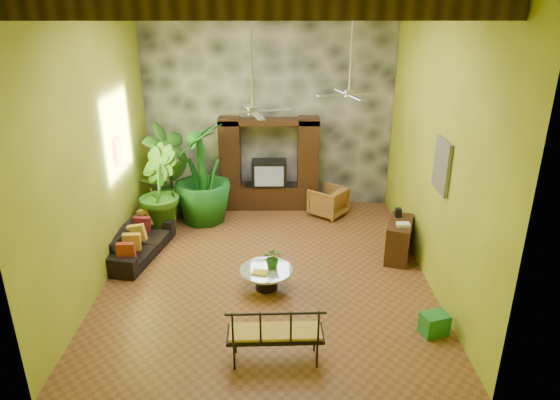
{
  "coord_description": "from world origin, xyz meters",
  "views": [
    {
      "loc": [
        0.19,
        -8.55,
        4.88
      ],
      "look_at": [
        0.25,
        0.2,
        1.37
      ],
      "focal_mm": 32.0,
      "sensor_mm": 36.0,
      "label": 1
    }
  ],
  "objects_px": {
    "tall_plant_a": "(169,172)",
    "green_bin": "(434,324)",
    "entertainment_center": "(269,171)",
    "side_console": "(399,240)",
    "ceiling_fan_back": "(350,83)",
    "tall_plant_c": "(202,174)",
    "ceiling_fan_front": "(253,98)",
    "wicker_armchair": "(328,201)",
    "sofa": "(138,242)",
    "tall_plant_b": "(158,190)",
    "iron_bench": "(275,332)",
    "coffee_table": "(266,276)"
  },
  "relations": [
    {
      "from": "tall_plant_a",
      "to": "tall_plant_b",
      "type": "distance_m",
      "value": 0.8
    },
    {
      "from": "tall_plant_a",
      "to": "side_console",
      "type": "height_order",
      "value": "tall_plant_a"
    },
    {
      "from": "tall_plant_b",
      "to": "tall_plant_c",
      "type": "height_order",
      "value": "tall_plant_c"
    },
    {
      "from": "entertainment_center",
      "to": "green_bin",
      "type": "height_order",
      "value": "entertainment_center"
    },
    {
      "from": "ceiling_fan_front",
      "to": "iron_bench",
      "type": "xyz_separation_m",
      "value": [
        0.36,
        -2.34,
        -2.86
      ]
    },
    {
      "from": "sofa",
      "to": "iron_bench",
      "type": "bearing_deg",
      "value": -128.01
    },
    {
      "from": "ceiling_fan_back",
      "to": "side_console",
      "type": "relative_size",
      "value": 1.88
    },
    {
      "from": "wicker_armchair",
      "to": "tall_plant_a",
      "type": "height_order",
      "value": "tall_plant_a"
    },
    {
      "from": "ceiling_fan_front",
      "to": "green_bin",
      "type": "relative_size",
      "value": 4.63
    },
    {
      "from": "iron_bench",
      "to": "side_console",
      "type": "bearing_deg",
      "value": 50.52
    },
    {
      "from": "tall_plant_c",
      "to": "side_console",
      "type": "xyz_separation_m",
      "value": [
        4.18,
        -1.84,
        -0.79
      ]
    },
    {
      "from": "ceiling_fan_back",
      "to": "coffee_table",
      "type": "xyz_separation_m",
      "value": [
        -1.61,
        -1.91,
        -3.15
      ]
    },
    {
      "from": "ceiling_fan_back",
      "to": "side_console",
      "type": "xyz_separation_m",
      "value": [
        1.05,
        -0.74,
        -3.01
      ]
    },
    {
      "from": "ceiling_fan_back",
      "to": "coffee_table",
      "type": "relative_size",
      "value": 1.95
    },
    {
      "from": "wicker_armchair",
      "to": "green_bin",
      "type": "relative_size",
      "value": 1.94
    },
    {
      "from": "coffee_table",
      "to": "green_bin",
      "type": "relative_size",
      "value": 2.38
    },
    {
      "from": "wicker_armchair",
      "to": "tall_plant_b",
      "type": "distance_m",
      "value": 4.02
    },
    {
      "from": "wicker_armchair",
      "to": "tall_plant_c",
      "type": "xyz_separation_m",
      "value": [
        -2.96,
        -0.33,
        0.83
      ]
    },
    {
      "from": "ceiling_fan_back",
      "to": "tall_plant_b",
      "type": "relative_size",
      "value": 0.94
    },
    {
      "from": "tall_plant_a",
      "to": "side_console",
      "type": "xyz_separation_m",
      "value": [
        4.98,
        -2.05,
        -0.75
      ]
    },
    {
      "from": "entertainment_center",
      "to": "iron_bench",
      "type": "distance_m",
      "value": 5.89
    },
    {
      "from": "tall_plant_c",
      "to": "green_bin",
      "type": "relative_size",
      "value": 5.9
    },
    {
      "from": "ceiling_fan_back",
      "to": "tall_plant_b",
      "type": "height_order",
      "value": "ceiling_fan_back"
    },
    {
      "from": "coffee_table",
      "to": "sofa",
      "type": "bearing_deg",
      "value": 153.78
    },
    {
      "from": "wicker_armchair",
      "to": "tall_plant_a",
      "type": "relative_size",
      "value": 0.34
    },
    {
      "from": "side_console",
      "to": "green_bin",
      "type": "bearing_deg",
      "value": -71.46
    },
    {
      "from": "ceiling_fan_front",
      "to": "side_console",
      "type": "xyz_separation_m",
      "value": [
        2.85,
        0.86,
        -3.01
      ]
    },
    {
      "from": "entertainment_center",
      "to": "side_console",
      "type": "relative_size",
      "value": 2.42
    },
    {
      "from": "tall_plant_a",
      "to": "green_bin",
      "type": "relative_size",
      "value": 5.72
    },
    {
      "from": "ceiling_fan_front",
      "to": "green_bin",
      "type": "bearing_deg",
      "value": -30.07
    },
    {
      "from": "tall_plant_a",
      "to": "tall_plant_c",
      "type": "relative_size",
      "value": 0.97
    },
    {
      "from": "ceiling_fan_back",
      "to": "tall_plant_b",
      "type": "bearing_deg",
      "value": 172.35
    },
    {
      "from": "tall_plant_c",
      "to": "tall_plant_b",
      "type": "bearing_deg",
      "value": -148.36
    },
    {
      "from": "ceiling_fan_back",
      "to": "tall_plant_b",
      "type": "distance_m",
      "value": 4.73
    },
    {
      "from": "tall_plant_b",
      "to": "wicker_armchair",
      "type": "bearing_deg",
      "value": 12.97
    },
    {
      "from": "entertainment_center",
      "to": "green_bin",
      "type": "distance_m",
      "value": 5.88
    },
    {
      "from": "tall_plant_c",
      "to": "entertainment_center",
      "type": "bearing_deg",
      "value": 28.64
    },
    {
      "from": "ceiling_fan_back",
      "to": "side_console",
      "type": "height_order",
      "value": "ceiling_fan_back"
    },
    {
      "from": "iron_bench",
      "to": "ceiling_fan_front",
      "type": "bearing_deg",
      "value": 97.18
    },
    {
      "from": "ceiling_fan_front",
      "to": "tall_plant_c",
      "type": "height_order",
      "value": "ceiling_fan_front"
    },
    {
      "from": "coffee_table",
      "to": "iron_bench",
      "type": "height_order",
      "value": "iron_bench"
    },
    {
      "from": "iron_bench",
      "to": "side_console",
      "type": "xyz_separation_m",
      "value": [
        2.49,
        3.2,
        -0.15
      ]
    },
    {
      "from": "sofa",
      "to": "tall_plant_b",
      "type": "distance_m",
      "value": 1.36
    },
    {
      "from": "green_bin",
      "to": "sofa",
      "type": "bearing_deg",
      "value": 153.51
    },
    {
      "from": "wicker_armchair",
      "to": "tall_plant_a",
      "type": "bearing_deg",
      "value": -49.77
    },
    {
      "from": "sofa",
      "to": "wicker_armchair",
      "type": "distance_m",
      "value": 4.57
    },
    {
      "from": "tall_plant_a",
      "to": "green_bin",
      "type": "xyz_separation_m",
      "value": [
        4.98,
        -4.57,
        -0.97
      ]
    },
    {
      "from": "sofa",
      "to": "tall_plant_a",
      "type": "relative_size",
      "value": 0.88
    },
    {
      "from": "wicker_armchair",
      "to": "iron_bench",
      "type": "relative_size",
      "value": 0.56
    },
    {
      "from": "tall_plant_c",
      "to": "side_console",
      "type": "height_order",
      "value": "tall_plant_c"
    }
  ]
}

